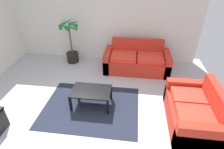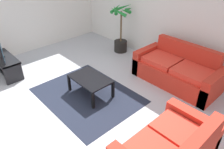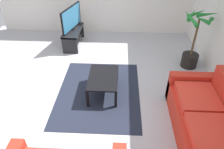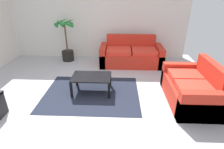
{
  "view_description": "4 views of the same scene",
  "coord_description": "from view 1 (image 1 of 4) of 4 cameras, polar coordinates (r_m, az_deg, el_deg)",
  "views": [
    {
      "loc": [
        0.98,
        -2.67,
        2.9
      ],
      "look_at": [
        0.52,
        0.89,
        0.64
      ],
      "focal_mm": 28.8,
      "sensor_mm": 36.0,
      "label": 1
    },
    {
      "loc": [
        3.21,
        -1.74,
        2.83
      ],
      "look_at": [
        0.51,
        0.76,
        0.58
      ],
      "focal_mm": 34.18,
      "sensor_mm": 36.0,
      "label": 2
    },
    {
      "loc": [
        3.5,
        0.86,
        2.92
      ],
      "look_at": [
        0.4,
        0.71,
        0.69
      ],
      "focal_mm": 33.9,
      "sensor_mm": 36.0,
      "label": 3
    },
    {
      "loc": [
        0.72,
        -3.15,
        2.22
      ],
      "look_at": [
        0.57,
        0.32,
        0.55
      ],
      "focal_mm": 28.48,
      "sensor_mm": 36.0,
      "label": 4
    }
  ],
  "objects": [
    {
      "name": "ground_plane",
      "position": [
        4.06,
        -9.22,
        -13.9
      ],
      "size": [
        6.6,
        6.6,
        0.0
      ],
      "primitive_type": "plane",
      "color": "#B2B2B7"
    },
    {
      "name": "wall_back",
      "position": [
        5.96,
        -2.47,
        17.13
      ],
      "size": [
        6.0,
        0.06,
        2.7
      ],
      "primitive_type": "cube",
      "color": "silver",
      "rests_on": "ground"
    },
    {
      "name": "couch_main",
      "position": [
        5.59,
        7.79,
        4.22
      ],
      "size": [
        1.95,
        0.9,
        0.9
      ],
      "color": "red",
      "rests_on": "ground"
    },
    {
      "name": "couch_loveseat",
      "position": [
        4.09,
        24.37,
        -10.85
      ],
      "size": [
        0.9,
        1.52,
        0.9
      ],
      "color": "red",
      "rests_on": "ground"
    },
    {
      "name": "coffee_table",
      "position": [
        4.17,
        -6.62,
        -5.64
      ],
      "size": [
        0.9,
        0.59,
        0.41
      ],
      "color": "black",
      "rests_on": "ground"
    },
    {
      "name": "area_rug",
      "position": [
        4.32,
        -6.63,
        -10.1
      ],
      "size": [
        2.2,
        1.7,
        0.01
      ],
      "primitive_type": "cube",
      "color": "#1E2333",
      "rests_on": "ground"
    },
    {
      "name": "potted_palm",
      "position": [
        6.07,
        -12.82,
        8.64
      ],
      "size": [
        0.74,
        0.77,
        1.41
      ],
      "color": "black",
      "rests_on": "ground"
    }
  ]
}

